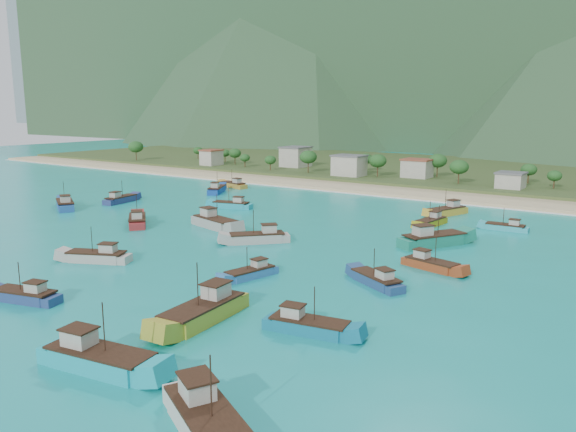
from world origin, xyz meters
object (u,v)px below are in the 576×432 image
Objects in this scene: boat_2 at (431,223)px; boat_11 at (506,228)px; boat_12 at (137,221)px; boat_21 at (251,274)px; boat_8 at (308,327)px; boat_5 at (431,265)px; boat_22 at (232,205)px; boat_17 at (65,205)px; boat_19 at (433,240)px; boat_25 at (233,185)px; boat_26 at (215,223)px; boat_13 at (204,312)px; boat_7 at (258,238)px; boat_16 at (98,360)px; boat_4 at (208,424)px; boat_1 at (447,212)px; boat_15 at (217,190)px; boat_18 at (377,281)px; boat_23 at (26,297)px; boat_9 at (98,257)px; boat_20 at (121,200)px.

boat_11 is (14.13, 4.20, -0.13)m from boat_2.
boat_12 reaches higher than boat_21.
boat_2 is 63.52m from boat_8.
boat_2 reaches higher than boat_5.
boat_8 is at bearing 10.23° from boat_5.
boat_8 is 0.98× the size of boat_22.
boat_17 is 0.91× the size of boat_19.
boat_25 is (-23.70, 28.24, 0.02)m from boat_22.
boat_21 is (73.18, -18.19, -0.35)m from boat_17.
boat_26 reaches higher than boat_12.
boat_13 is 17.47m from boat_21.
boat_16 reaches higher than boat_7.
boat_4 is 40.16m from boat_21.
boat_1 is 1.10× the size of boat_22.
boat_1 is at bearing -25.07° from boat_15.
boat_26 reaches higher than boat_5.
boat_19 is (87.82, 15.60, 0.13)m from boat_17.
boat_4 is at bearing -128.49° from boat_25.
boat_21 is (-16.66, -7.20, -0.08)m from boat_18.
boat_15 reaches higher than boat_8.
boat_25 is (-63.72, 70.39, 0.16)m from boat_21.
boat_15 reaches higher than boat_25.
boat_1 reaches higher than boat_22.
boat_13 reaches higher than boat_26.
boat_15 is (-83.12, 92.37, -0.14)m from boat_4.
boat_19 is at bearing -50.11° from boat_17.
boat_11 is at bearing 100.44° from boat_19.
boat_13 reaches higher than boat_16.
boat_22 is at bearing 98.16° from boat_11.
boat_23 is at bearing 27.81° from boat_26.
boat_4 is 134.84m from boat_25.
boat_9 is 1.03× the size of boat_22.
boat_7 is 0.96× the size of boat_9.
boat_4 is 1.05× the size of boat_17.
boat_7 is 36.86m from boat_22.
boat_18 is at bearing -144.47° from boat_21.
boat_18 is at bearing 85.63° from boat_26.
boat_4 reaches higher than boat_23.
boat_20 reaches higher than boat_8.
boat_12 is at bearing 48.00° from boat_7.
boat_1 is 1.02× the size of boat_15.
boat_11 is at bearing -169.85° from boat_5.
boat_7 reaches higher than boat_5.
boat_7 is (-35.10, 50.83, -0.13)m from boat_4.
boat_2 is 79.04m from boat_23.
boat_26 reaches higher than boat_16.
boat_26 is (-44.56, 15.55, 0.37)m from boat_18.
boat_9 is at bearing -142.15° from boat_25.
boat_15 is 94.40m from boat_23.
boat_13 is 24.67m from boat_23.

